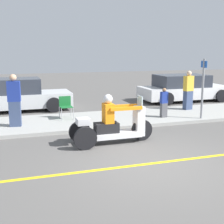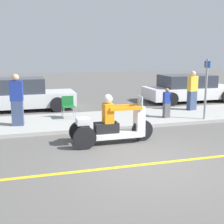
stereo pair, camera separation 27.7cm
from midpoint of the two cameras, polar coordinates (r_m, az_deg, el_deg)
ground_plane at (r=7.47m, az=7.82°, el=-9.42°), size 60.00×60.00×0.00m
lane_stripe at (r=7.34m, az=5.19°, el=-9.73°), size 24.00×0.12×0.01m
sidewalk_strip at (r=11.63m, az=-1.37°, el=-1.47°), size 28.00×2.80×0.12m
motorcycle_trike at (r=8.86m, az=0.91°, el=-2.59°), size 2.42×0.80×1.42m
spectator_near_curb at (r=11.87m, az=10.63°, el=1.54°), size 0.28×0.18×1.12m
spectator_far_back at (r=10.82m, az=-16.30°, el=1.95°), size 0.44×0.30×1.74m
spectator_end_of_line at (r=13.61m, az=15.04°, el=3.68°), size 0.43×0.31×1.65m
folding_chair_set_back at (r=11.69m, az=-7.33°, el=1.33°), size 0.47×0.47×0.82m
parked_car_lot_left at (r=16.68m, az=14.36°, el=4.15°), size 4.72×2.12×1.37m
parked_car_lot_right at (r=14.30m, az=-16.41°, el=2.98°), size 4.83×1.97×1.41m
street_sign at (r=11.88m, az=17.47°, el=4.44°), size 0.08×0.36×2.20m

